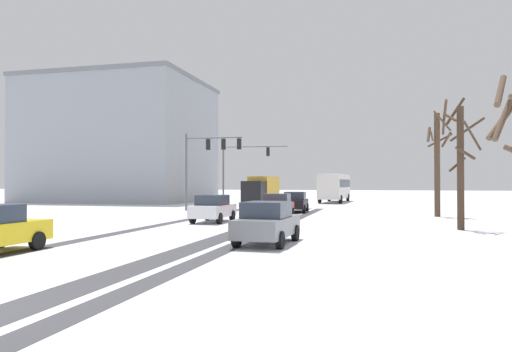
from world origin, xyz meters
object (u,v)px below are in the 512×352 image
(bare_tree_sidewalk_mid, at_px, (461,162))
(traffic_signal_far_left, at_px, (241,162))
(bus_oncoming, at_px, (335,186))
(car_grey_fourth, at_px, (267,223))
(box_truck_delivery, at_px, (262,189))
(car_black_lead, at_px, (295,202))
(bare_tree_sidewalk_far, at_px, (438,158))
(traffic_signal_near_left, at_px, (208,154))
(car_red_second, at_px, (277,206))
(car_white_third, at_px, (213,208))
(office_building_far_left_block, at_px, (122,141))

(bare_tree_sidewalk_mid, bearing_deg, traffic_signal_far_left, 128.53)
(traffic_signal_far_left, xyz_separation_m, bus_oncoming, (8.71, 10.63, -2.49))
(car_grey_fourth, bearing_deg, box_truck_delivery, 104.15)
(box_truck_delivery, bearing_deg, car_black_lead, -64.63)
(car_black_lead, xyz_separation_m, bare_tree_sidewalk_far, (10.43, -2.61, 3.24))
(traffic_signal_near_left, distance_m, bare_tree_sidewalk_mid, 21.71)
(bare_tree_sidewalk_mid, relative_size, bare_tree_sidewalk_far, 0.83)
(box_truck_delivery, distance_m, bare_tree_sidewalk_mid, 29.38)
(car_red_second, relative_size, box_truck_delivery, 0.56)
(car_black_lead, bearing_deg, car_grey_fourth, -83.30)
(traffic_signal_near_left, height_order, car_white_third, traffic_signal_near_left)
(traffic_signal_far_left, xyz_separation_m, car_white_third, (4.33, -20.98, -3.66))
(car_grey_fourth, bearing_deg, traffic_signal_far_left, 107.97)
(car_black_lead, height_order, office_building_far_left_block, office_building_far_left_block)
(traffic_signal_near_left, bearing_deg, office_building_far_left_block, 136.30)
(car_red_second, height_order, bus_oncoming, bus_oncoming)
(bare_tree_sidewalk_mid, height_order, bare_tree_sidewalk_far, bare_tree_sidewalk_far)
(box_truck_delivery, height_order, bare_tree_sidewalk_far, bare_tree_sidewalk_far)
(bus_oncoming, relative_size, box_truck_delivery, 1.48)
(bus_oncoming, bearing_deg, bare_tree_sidewalk_far, -68.61)
(car_grey_fourth, xyz_separation_m, bare_tree_sidewalk_far, (8.07, 17.46, 3.24))
(car_black_lead, bearing_deg, car_white_third, -105.98)
(traffic_signal_near_left, distance_m, office_building_far_left_block, 25.27)
(car_red_second, distance_m, bare_tree_sidewalk_mid, 12.16)
(traffic_signal_near_left, height_order, bare_tree_sidewalk_mid, bare_tree_sidewalk_mid)
(traffic_signal_far_left, bearing_deg, car_red_second, -66.30)
(car_grey_fourth, xyz_separation_m, box_truck_delivery, (-8.12, 32.22, 0.82))
(car_red_second, distance_m, bare_tree_sidewalk_far, 11.70)
(traffic_signal_near_left, height_order, car_grey_fourth, traffic_signal_near_left)
(car_black_lead, relative_size, bare_tree_sidewalk_mid, 0.63)
(car_grey_fourth, bearing_deg, bare_tree_sidewalk_mid, 43.91)
(bare_tree_sidewalk_far, relative_size, office_building_far_left_block, 0.39)
(box_truck_delivery, xyz_separation_m, office_building_far_left_block, (-19.78, 5.21, 6.02))
(car_black_lead, height_order, car_grey_fourth, same)
(car_white_third, bearing_deg, box_truck_delivery, 96.60)
(box_truck_delivery, height_order, bare_tree_sidewalk_mid, bare_tree_sidewalk_mid)
(bus_oncoming, relative_size, office_building_far_left_block, 0.54)
(traffic_signal_far_left, bearing_deg, car_white_third, -78.33)
(traffic_signal_far_left, height_order, office_building_far_left_block, office_building_far_left_block)
(car_white_third, relative_size, box_truck_delivery, 0.55)
(traffic_signal_near_left, distance_m, bare_tree_sidewalk_far, 18.03)
(car_grey_fourth, bearing_deg, bus_oncoming, 91.53)
(traffic_signal_near_left, bearing_deg, car_red_second, -42.41)
(car_black_lead, relative_size, car_grey_fourth, 1.00)
(traffic_signal_near_left, bearing_deg, bare_tree_sidewalk_far, -8.39)
(car_red_second, distance_m, car_white_third, 5.15)
(traffic_signal_far_left, distance_m, car_white_third, 21.74)
(car_red_second, xyz_separation_m, bus_oncoming, (1.32, 27.46, 1.18))
(traffic_signal_near_left, height_order, car_red_second, traffic_signal_near_left)
(traffic_signal_near_left, relative_size, car_white_third, 1.58)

